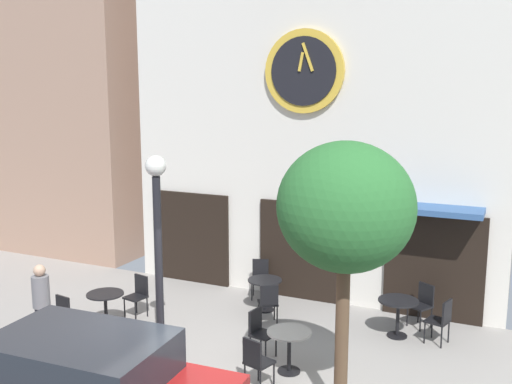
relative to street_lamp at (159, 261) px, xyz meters
The scene contains 17 objects.
clock_building 6.43m from the street_lamp, 78.18° to the left, with size 8.91×3.61×10.19m.
neighbor_building_left 10.50m from the street_lamp, 138.07° to the left, with size 5.72×4.43×12.12m.
street_lamp is the anchor object (origin of this frame).
street_tree 3.69m from the street_lamp, ahead, with size 1.97×1.77×4.18m.
cafe_table_rightmost 2.56m from the street_lamp, 155.07° to the left, with size 0.76×0.76×0.73m.
cafe_table_center 3.48m from the street_lamp, 78.21° to the left, with size 0.76×0.76×0.72m.
cafe_table_leftmost 2.67m from the street_lamp, 16.80° to the left, with size 0.78×0.78×0.75m.
cafe_table_near_curb 4.86m from the street_lamp, 39.16° to the left, with size 0.80×0.80×0.76m.
cafe_chair_curbside 2.38m from the street_lamp, ahead, with size 0.50×0.50×0.90m.
cafe_chair_outer 5.51m from the street_lamp, 33.40° to the left, with size 0.49×0.49×0.90m.
cafe_chair_right_end 4.10m from the street_lamp, 86.85° to the left, with size 0.51×0.51×0.90m.
cafe_chair_near_lamp 2.68m from the street_lamp, behind, with size 0.46×0.46×0.90m.
cafe_chair_corner 2.77m from the street_lamp, 135.26° to the left, with size 0.47×0.47×0.90m.
cafe_chair_by_entrance 2.26m from the street_lamp, 34.03° to the left, with size 0.47×0.47×0.90m.
cafe_chair_left_end 5.60m from the street_lamp, 42.80° to the left, with size 0.55×0.55×0.90m.
cafe_chair_under_awning 2.97m from the street_lamp, 66.44° to the left, with size 0.55×0.55×0.90m.
pedestrian_grey 2.61m from the street_lamp, 169.61° to the right, with size 0.38×0.38×1.67m.
Camera 1 is at (4.38, -7.28, 4.90)m, focal length 41.24 mm.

